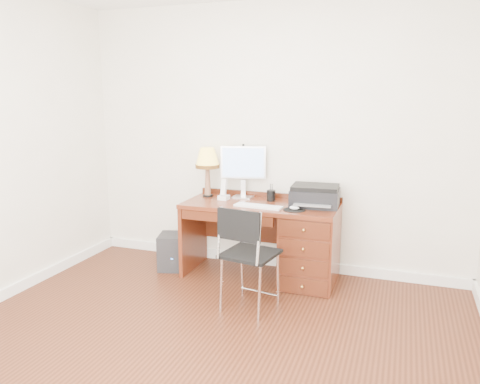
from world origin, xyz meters
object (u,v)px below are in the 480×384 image
at_px(leg_lamp, 207,161).
at_px(phone, 224,194).
at_px(desk, 292,240).
at_px(printer, 315,196).
at_px(equipment_box, 175,251).
at_px(chair, 248,248).
at_px(monitor, 244,165).

distance_m(leg_lamp, phone, 0.39).
bearing_deg(phone, desk, 2.26).
distance_m(printer, leg_lamp, 1.16).
bearing_deg(desk, printer, 22.18).
distance_m(printer, equipment_box, 1.58).
relative_size(desk, chair, 1.67).
xyz_separation_m(desk, equipment_box, (-1.23, -0.09, -0.23)).
distance_m(desk, monitor, 0.91).
bearing_deg(chair, equipment_box, 156.38).
height_order(desk, equipment_box, desk).
bearing_deg(monitor, printer, -23.85).
bearing_deg(leg_lamp, phone, -21.83).
height_order(monitor, equipment_box, monitor).
distance_m(desk, equipment_box, 1.25).
bearing_deg(equipment_box, chair, -49.38).
xyz_separation_m(leg_lamp, equipment_box, (-0.29, -0.22, -0.94)).
relative_size(monitor, chair, 0.59).
xyz_separation_m(desk, leg_lamp, (-0.94, 0.12, 0.71)).
distance_m(monitor, equipment_box, 1.16).
height_order(desk, chair, chair).
relative_size(desk, equipment_box, 4.09).
bearing_deg(chair, leg_lamp, 139.21).
height_order(leg_lamp, phone, leg_lamp).
bearing_deg(monitor, equipment_box, -168.22).
height_order(monitor, chair, monitor).
distance_m(phone, chair, 0.99).
distance_m(monitor, printer, 0.81).
xyz_separation_m(printer, equipment_box, (-1.42, -0.17, -0.66)).
relative_size(monitor, equipment_box, 1.44).
bearing_deg(equipment_box, desk, -12.09).
height_order(monitor, phone, monitor).
height_order(monitor, leg_lamp, monitor).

